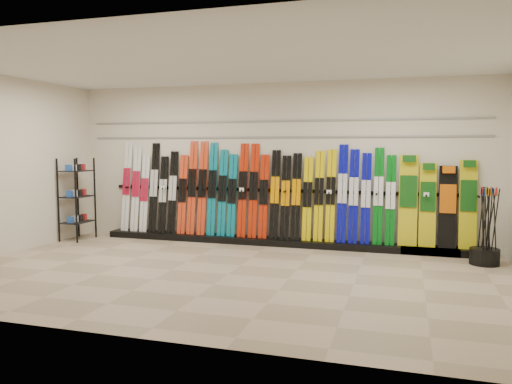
% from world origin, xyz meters
% --- Properties ---
extents(floor, '(8.00, 8.00, 0.00)m').
position_xyz_m(floor, '(0.00, 0.00, 0.00)').
color(floor, tan).
rests_on(floor, ground).
extents(back_wall, '(8.00, 0.00, 8.00)m').
position_xyz_m(back_wall, '(0.00, 2.50, 1.50)').
color(back_wall, beige).
rests_on(back_wall, floor).
extents(ceiling, '(8.00, 8.00, 0.00)m').
position_xyz_m(ceiling, '(0.00, 0.00, 3.00)').
color(ceiling, silver).
rests_on(ceiling, back_wall).
extents(ski_rack_base, '(8.00, 0.40, 0.12)m').
position_xyz_m(ski_rack_base, '(0.22, 2.28, 0.06)').
color(ski_rack_base, black).
rests_on(ski_rack_base, floor).
extents(skis, '(5.38, 0.28, 1.81)m').
position_xyz_m(skis, '(-0.47, 2.35, 0.95)').
color(skis, white).
rests_on(skis, ski_rack_base).
extents(snowboards, '(1.26, 0.24, 1.56)m').
position_xyz_m(snowboards, '(2.91, 2.35, 0.85)').
color(snowboards, gold).
rests_on(snowboards, ski_rack_base).
extents(accessory_rack, '(0.40, 0.60, 1.60)m').
position_xyz_m(accessory_rack, '(-3.75, 1.68, 0.80)').
color(accessory_rack, black).
rests_on(accessory_rack, floor).
extents(pole_bin, '(0.44, 0.44, 0.25)m').
position_xyz_m(pole_bin, '(3.60, 1.71, 0.12)').
color(pole_bin, black).
rests_on(pole_bin, floor).
extents(ski_poles, '(0.28, 0.35, 1.18)m').
position_xyz_m(ski_poles, '(3.62, 1.69, 0.61)').
color(ski_poles, black).
rests_on(ski_poles, pole_bin).
extents(slatwall_rail_0, '(7.60, 0.02, 0.03)m').
position_xyz_m(slatwall_rail_0, '(0.00, 2.48, 2.00)').
color(slatwall_rail_0, gray).
rests_on(slatwall_rail_0, back_wall).
extents(slatwall_rail_1, '(7.60, 0.02, 0.03)m').
position_xyz_m(slatwall_rail_1, '(0.00, 2.48, 2.30)').
color(slatwall_rail_1, gray).
rests_on(slatwall_rail_1, back_wall).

